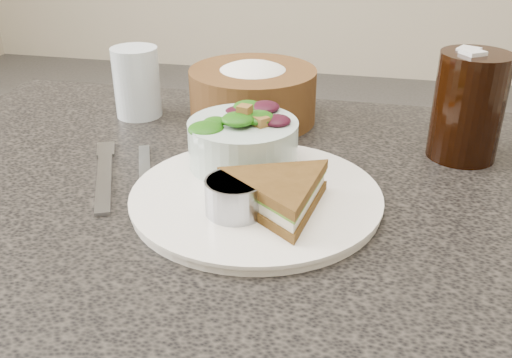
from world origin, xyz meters
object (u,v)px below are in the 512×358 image
object	(u,v)px
sandwich	(280,194)
water_glass	(137,82)
bread_basket	(253,86)
dressing_ramekin	(235,197)
cola_glass	(469,102)
dinner_plate	(256,198)
salad_bowl	(243,135)

from	to	relation	value
sandwich	water_glass	bearing A→B (deg)	174.05
sandwich	water_glass	xyz separation A→B (m)	(-0.27, 0.27, 0.02)
bread_basket	water_glass	world-z (taller)	bread_basket
sandwich	water_glass	size ratio (longest dim) A/B	1.35
dressing_ramekin	cola_glass	size ratio (longest dim) A/B	0.42
dinner_plate	bread_basket	distance (m)	0.26
dinner_plate	cola_glass	world-z (taller)	cola_glass
salad_bowl	cola_glass	xyz separation A→B (m)	(0.27, 0.11, 0.02)
bread_basket	water_glass	distance (m)	0.18
salad_bowl	bread_basket	xyz separation A→B (m)	(-0.03, 0.18, 0.00)
dinner_plate	cola_glass	distance (m)	0.31
dinner_plate	dressing_ramekin	size ratio (longest dim) A/B	4.38
salad_bowl	water_glass	distance (m)	0.27
cola_glass	bread_basket	bearing A→B (deg)	166.75
dressing_ramekin	sandwich	bearing A→B (deg)	19.17
dinner_plate	dressing_ramekin	bearing A→B (deg)	-104.48
dressing_ramekin	bread_basket	bearing A→B (deg)	99.11
bread_basket	salad_bowl	bearing A→B (deg)	-81.12
cola_glass	water_glass	size ratio (longest dim) A/B	1.41
sandwich	salad_bowl	bearing A→B (deg)	160.70
sandwich	cola_glass	xyz separation A→B (m)	(0.21, 0.21, 0.04)
dinner_plate	dressing_ramekin	world-z (taller)	dressing_ramekin
sandwich	bread_basket	bearing A→B (deg)	146.45
sandwich	dressing_ramekin	xyz separation A→B (m)	(-0.04, -0.02, -0.00)
dressing_ramekin	dinner_plate	bearing A→B (deg)	75.52
dinner_plate	salad_bowl	xyz separation A→B (m)	(-0.03, 0.07, 0.05)
bread_basket	cola_glass	bearing A→B (deg)	-13.25
dinner_plate	water_glass	bearing A→B (deg)	135.61
sandwich	dressing_ramekin	size ratio (longest dim) A/B	2.24
sandwich	dressing_ramekin	distance (m)	0.05
dinner_plate	salad_bowl	world-z (taller)	salad_bowl
sandwich	salad_bowl	size ratio (longest dim) A/B	1.07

